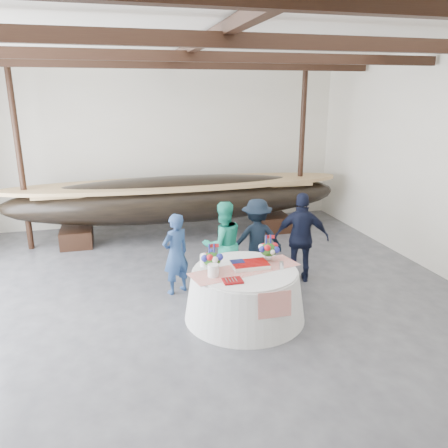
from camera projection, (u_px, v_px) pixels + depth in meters
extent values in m
cube|color=#3D3D42|center=(212.00, 319.00, 7.34)|extent=(10.00, 12.00, 0.01)
cube|color=silver|center=(164.00, 145.00, 12.26)|extent=(10.00, 0.02, 4.50)
cube|color=white|center=(209.00, 29.00, 6.04)|extent=(10.00, 12.00, 0.01)
cube|color=black|center=(228.00, 40.00, 5.19)|extent=(9.80, 0.12, 0.18)
cube|color=black|center=(191.00, 56.00, 7.50)|extent=(9.80, 0.12, 0.18)
cube|color=black|center=(171.00, 65.00, 9.82)|extent=(9.80, 0.12, 0.18)
cube|color=black|center=(209.00, 38.00, 6.07)|extent=(0.15, 11.76, 0.15)
cylinder|color=black|center=(19.00, 156.00, 10.01)|extent=(0.14, 0.14, 4.50)
cylinder|color=black|center=(302.00, 147.00, 11.67)|extent=(0.14, 0.14, 4.50)
cube|color=black|center=(77.00, 237.00, 10.85)|extent=(0.76, 0.97, 0.43)
cube|color=black|center=(273.00, 222.00, 12.08)|extent=(0.76, 0.97, 0.43)
ellipsoid|color=black|center=(179.00, 199.00, 11.23)|extent=(8.63, 1.73, 1.19)
cube|color=#9E7A4C|center=(179.00, 187.00, 11.14)|extent=(6.91, 1.13, 0.06)
cone|color=silver|center=(245.00, 294.00, 7.30)|extent=(2.02, 2.02, 0.83)
cylinder|color=silver|center=(245.00, 270.00, 7.18)|extent=(1.71, 1.71, 0.04)
cube|color=red|center=(245.00, 269.00, 7.17)|extent=(1.94, 0.96, 0.01)
cube|color=white|center=(250.00, 265.00, 7.25)|extent=(0.60, 0.40, 0.07)
cylinder|color=white|center=(213.00, 270.00, 6.87)|extent=(0.18, 0.18, 0.20)
cylinder|color=white|center=(205.00, 260.00, 7.30)|extent=(0.18, 0.18, 0.20)
cube|color=maroon|center=(233.00, 281.00, 6.70)|extent=(0.30, 0.24, 0.03)
cone|color=silver|center=(281.00, 265.00, 7.18)|extent=(0.09, 0.09, 0.12)
imported|color=navy|center=(176.00, 254.00, 8.12)|extent=(0.67, 0.59, 1.55)
imported|color=#1FA282|center=(223.00, 244.00, 8.42)|extent=(0.91, 0.76, 1.69)
imported|color=black|center=(257.00, 239.00, 8.77)|extent=(1.12, 0.72, 1.65)
imported|color=black|center=(302.00, 238.00, 8.61)|extent=(1.15, 0.78, 1.81)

